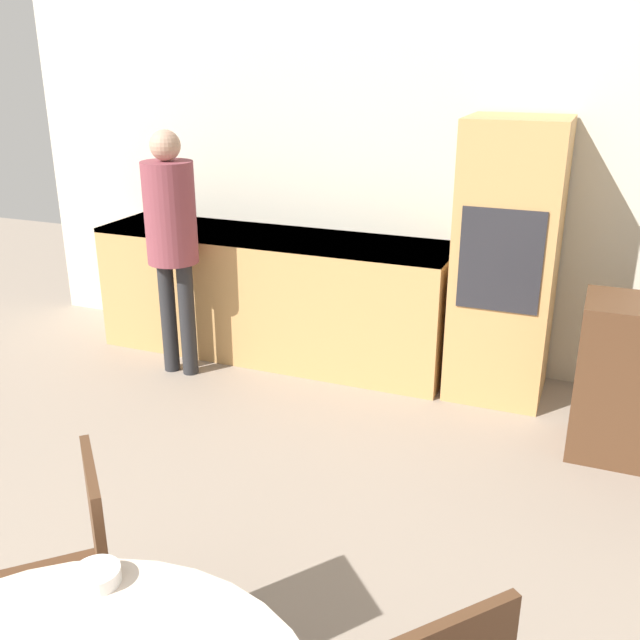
{
  "coord_description": "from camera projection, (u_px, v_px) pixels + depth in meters",
  "views": [
    {
      "loc": [
        0.96,
        0.87,
        2.05
      ],
      "look_at": [
        0.02,
        3.19,
        1.12
      ],
      "focal_mm": 40.0,
      "sensor_mm": 36.0,
      "label": 1
    }
  ],
  "objects": [
    {
      "name": "oven_unit",
      "position": [
        506.0,
        262.0,
        4.35
      ],
      "size": [
        0.59,
        0.59,
        1.72
      ],
      "color": "tan",
      "rests_on": "ground_plane"
    },
    {
      "name": "wall_back",
      "position": [
        451.0,
        177.0,
        4.64
      ],
      "size": [
        6.5,
        0.05,
        2.6
      ],
      "color": "beige",
      "rests_on": "ground_plane"
    },
    {
      "name": "chair_far_left",
      "position": [
        72.0,
        578.0,
        2.25
      ],
      "size": [
        0.57,
        0.57,
        0.9
      ],
      "rotation": [
        0.0,
        0.0,
        5.48
      ],
      "color": "#51331E",
      "rests_on": "ground_plane"
    },
    {
      "name": "kitchen_counter",
      "position": [
        272.0,
        294.0,
        5.04
      ],
      "size": [
        2.51,
        0.6,
        0.89
      ],
      "color": "tan",
      "rests_on": "ground_plane"
    },
    {
      "name": "bowl_near",
      "position": [
        97.0,
        576.0,
        1.84
      ],
      "size": [
        0.12,
        0.12,
        0.04
      ],
      "color": "white",
      "rests_on": "dining_table"
    },
    {
      "name": "person_standing",
      "position": [
        171.0,
        228.0,
        4.57
      ],
      "size": [
        0.33,
        0.33,
        1.62
      ],
      "color": "#262628",
      "rests_on": "ground_plane"
    }
  ]
}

